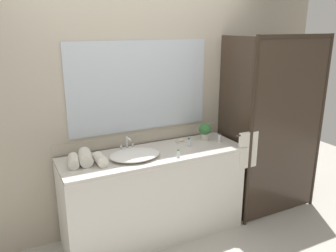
{
  "coord_description": "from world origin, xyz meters",
  "views": [
    {
      "loc": [
        -1.26,
        -2.81,
        2.08
      ],
      "look_at": [
        0.15,
        0.0,
        1.15
      ],
      "focal_mm": 36.44,
      "sensor_mm": 36.0,
      "label": 1
    }
  ],
  "objects": [
    {
      "name": "ground_plane",
      "position": [
        0.0,
        0.0,
        0.0
      ],
      "size": [
        8.0,
        8.0,
        0.0
      ],
      "primitive_type": "plane",
      "color": "#B7B2A8"
    },
    {
      "name": "vanity_cabinet",
      "position": [
        0.0,
        0.01,
        0.45
      ],
      "size": [
        1.8,
        0.58,
        0.9
      ],
      "color": "silver",
      "rests_on": "ground_plane"
    },
    {
      "name": "faucet",
      "position": [
        -0.21,
        0.17,
        0.95
      ],
      "size": [
        0.17,
        0.13,
        0.15
      ],
      "color": "silver",
      "rests_on": "vanity_cabinet"
    },
    {
      "name": "soap_dish",
      "position": [
        0.38,
        0.16,
        0.91
      ],
      "size": [
        0.1,
        0.07,
        0.04
      ],
      "color": "silver",
      "rests_on": "vanity_cabinet"
    },
    {
      "name": "shower_enclosure",
      "position": [
        1.27,
        -0.19,
        1.02
      ],
      "size": [
        1.2,
        0.59,
        2.0
      ],
      "color": "#2D2319",
      "rests_on": "ground_plane"
    },
    {
      "name": "amenity_bottle_lotion",
      "position": [
        0.15,
        -0.21,
        0.94
      ],
      "size": [
        0.03,
        0.03,
        0.08
      ],
      "color": "silver",
      "rests_on": "vanity_cabinet"
    },
    {
      "name": "potted_plant",
      "position": [
        0.64,
        0.1,
        1.01
      ],
      "size": [
        0.14,
        0.14,
        0.18
      ],
      "color": "beige",
      "rests_on": "vanity_cabinet"
    },
    {
      "name": "amenity_bottle_body_wash",
      "position": [
        0.39,
        0.01,
        0.94
      ],
      "size": [
        0.03,
        0.03,
        0.09
      ],
      "color": "silver",
      "rests_on": "vanity_cabinet"
    },
    {
      "name": "sink_basin",
      "position": [
        -0.21,
        -0.03,
        0.93
      ],
      "size": [
        0.48,
        0.37,
        0.06
      ],
      "primitive_type": "ellipsoid",
      "color": "white",
      "rests_on": "vanity_cabinet"
    },
    {
      "name": "rolled_towel_middle",
      "position": [
        -0.65,
        0.04,
        0.96
      ],
      "size": [
        0.15,
        0.25,
        0.11
      ],
      "primitive_type": "cylinder",
      "rotation": [
        1.57,
        0.0,
        -0.15
      ],
      "color": "silver",
      "rests_on": "vanity_cabinet"
    },
    {
      "name": "rolled_towel_near_edge",
      "position": [
        -0.76,
        0.02,
        0.95
      ],
      "size": [
        0.13,
        0.22,
        0.09
      ],
      "primitive_type": "cylinder",
      "rotation": [
        1.57,
        0.0,
        -0.17
      ],
      "color": "silver",
      "rests_on": "vanity_cabinet"
    },
    {
      "name": "rolled_towel_far_edge",
      "position": [
        -0.54,
        -0.05,
        0.95
      ],
      "size": [
        0.1,
        0.19,
        0.09
      ],
      "primitive_type": "cylinder",
      "rotation": [
        1.57,
        0.0,
        0.02
      ],
      "color": "silver",
      "rests_on": "vanity_cabinet"
    },
    {
      "name": "wall_back_with_mirror",
      "position": [
        0.0,
        0.34,
        1.3
      ],
      "size": [
        4.4,
        0.06,
        2.6
      ],
      "color": "#B2A893",
      "rests_on": "ground_plane"
    },
    {
      "name": "amenity_bottle_shampoo",
      "position": [
        0.76,
        -0.0,
        0.94
      ],
      "size": [
        0.03,
        0.03,
        0.09
      ],
      "color": "silver",
      "rests_on": "vanity_cabinet"
    }
  ]
}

